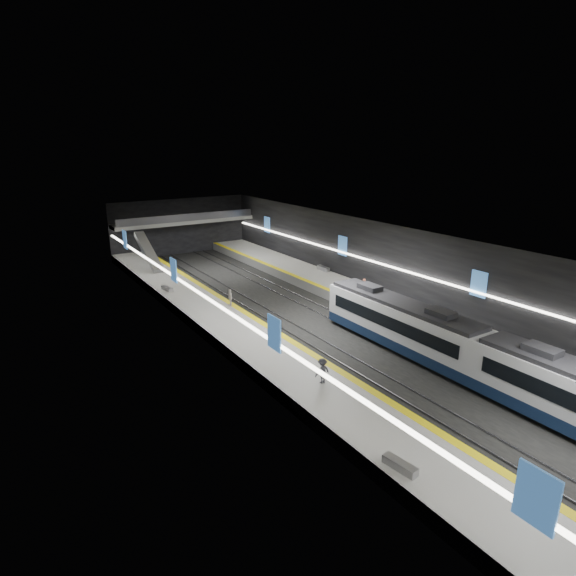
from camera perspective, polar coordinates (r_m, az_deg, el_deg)
ground at (r=42.87m, az=4.30°, el=-4.76°), size 70.00×70.00×0.00m
ceiling at (r=40.59m, az=4.55°, el=5.78°), size 20.00×70.00×0.04m
wall_left at (r=36.68m, az=-8.20°, el=-2.05°), size 0.04×70.00×8.00m
wall_right at (r=48.04m, az=14.02°, el=2.20°), size 0.04×70.00×8.00m
wall_back at (r=71.92m, az=-12.66°, el=7.13°), size 20.00×0.04×8.00m
platform_left at (r=38.95m, az=-4.62°, el=-6.28°), size 5.00×70.00×1.00m
tile_surface_left at (r=38.76m, az=-4.64°, el=-5.59°), size 5.00×70.00×0.02m
tactile_strip_left at (r=39.74m, az=-1.83°, el=-4.94°), size 0.60×70.00×0.02m
platform_right at (r=47.32m, az=11.62°, el=-2.29°), size 5.00×70.00×1.00m
tile_surface_right at (r=47.16m, az=11.65°, el=-1.71°), size 5.00×70.00×0.02m
tactile_strip_right at (r=45.71m, az=9.66°, el=-2.19°), size 0.60×70.00×0.02m
rails at (r=42.85m, az=4.30°, el=-4.69°), size 6.52×70.00×0.12m
train at (r=34.66m, az=22.12°, el=-7.58°), size 2.69×30.04×3.60m
ad_posters at (r=42.18m, az=3.62°, el=1.35°), size 19.94×53.50×2.20m
cove_light_left at (r=36.82m, az=-7.90°, el=-2.29°), size 0.25×68.60×0.12m
cove_light_right at (r=47.95m, az=13.84°, el=1.94°), size 0.25×68.60×0.12m
mezzanine_bridge at (r=69.83m, az=-12.12°, el=7.74°), size 20.00×3.00×1.50m
escalator at (r=61.44m, az=-16.22°, el=4.16°), size 1.20×7.50×3.92m
bench_left_near at (r=24.77m, az=13.12°, el=-19.80°), size 0.74×1.85×0.44m
bench_left_far at (r=51.42m, az=-14.13°, el=-0.07°), size 0.74×1.74×0.41m
bench_right_near at (r=45.30m, az=17.93°, el=-2.69°), size 0.77×2.00×0.48m
bench_right_far at (r=57.75m, az=4.22°, el=2.31°), size 0.64×2.01×0.49m
passenger_right_a at (r=48.57m, az=9.02°, el=0.07°), size 0.62×0.75×1.77m
passenger_left_a at (r=45.48m, az=-6.87°, el=-1.13°), size 0.61×1.00×1.59m
passenger_left_b at (r=31.19m, az=4.09°, el=-9.79°), size 1.12×0.68×1.67m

